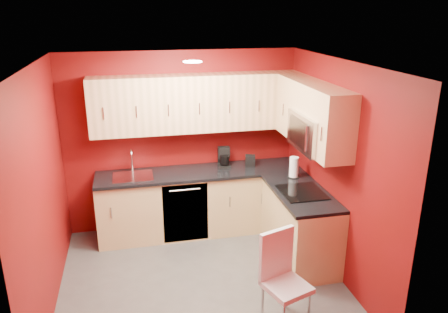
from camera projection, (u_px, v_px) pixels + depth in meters
name	position (u px, v px, depth m)	size (l,w,h in m)	color
floor	(201.00, 280.00, 5.11)	(3.20, 3.20, 0.00)	#4D4A47
ceiling	(197.00, 64.00, 4.30)	(3.20, 3.20, 0.00)	white
wall_back	(182.00, 142.00, 6.09)	(3.20, 3.20, 0.00)	#68090C
wall_front	(232.00, 254.00, 3.32)	(3.20, 3.20, 0.00)	#68090C
wall_left	(42.00, 194.00, 4.38)	(3.00, 3.00, 0.00)	#68090C
wall_right	(336.00, 170.00, 5.03)	(3.00, 3.00, 0.00)	#68090C
base_cabinets_back	(201.00, 202.00, 6.12)	(2.80, 0.60, 0.87)	#D5BA7A
base_cabinets_right	(300.00, 226.00, 5.46)	(0.60, 1.30, 0.87)	#D5BA7A
countertop_back	(200.00, 172.00, 5.96)	(2.80, 0.63, 0.04)	black
countertop_right	(301.00, 193.00, 5.30)	(0.63, 1.27, 0.04)	black
upper_cabinets_back	(197.00, 103.00, 5.78)	(2.80, 0.35, 0.75)	#E3B180
upper_cabinets_right	(310.00, 108.00, 5.20)	(0.35, 1.55, 0.75)	#E3B180
microwave	(315.00, 132.00, 5.04)	(0.42, 0.76, 0.42)	silver
cooktop	(302.00, 192.00, 5.26)	(0.50, 0.55, 0.01)	black
sink	(133.00, 173.00, 5.77)	(0.52, 0.42, 0.35)	silver
dishwasher_front	(186.00, 213.00, 5.80)	(0.60, 0.02, 0.82)	black
downlight	(193.00, 62.00, 4.58)	(0.20, 0.20, 0.01)	white
coffee_maker	(224.00, 157.00, 6.07)	(0.16, 0.22, 0.27)	black
napkin_holder	(250.00, 161.00, 6.14)	(0.14, 0.14, 0.15)	black
paper_towel	(294.00, 167.00, 5.69)	(0.16, 0.16, 0.28)	white
dining_chair	(287.00, 282.00, 4.26)	(0.39, 0.41, 0.97)	silver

